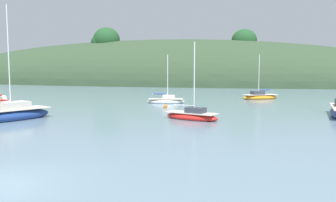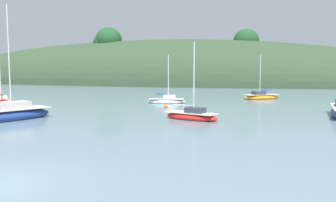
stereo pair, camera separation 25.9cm
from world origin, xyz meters
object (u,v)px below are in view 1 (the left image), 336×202
sailboat_navy_dinghy (166,101)px  sailboat_cream_ketch (7,115)px  sailboat_black_sloop (0,103)px  sailboat_teal_outer (192,116)px  sailboat_yellow_far (260,97)px  mooring_buoy_outer (165,106)px

sailboat_navy_dinghy → sailboat_cream_ketch: bearing=-115.4°
sailboat_black_sloop → sailboat_navy_dinghy: (16.43, 8.76, -0.04)m
sailboat_teal_outer → sailboat_navy_dinghy: 13.67m
sailboat_black_sloop → sailboat_cream_ketch: size_ratio=0.81×
sailboat_yellow_far → sailboat_cream_ketch: (-18.69, -26.36, 0.10)m
sailboat_black_sloop → mooring_buoy_outer: 18.27m
sailboat_navy_dinghy → sailboat_teal_outer: bearing=-63.8°
sailboat_teal_outer → sailboat_cream_ketch: 14.85m
sailboat_cream_ketch → sailboat_yellow_far: bearing=54.7°
sailboat_navy_dinghy → mooring_buoy_outer: bearing=-73.6°
sailboat_yellow_far → sailboat_teal_outer: 22.14m
sailboat_yellow_far → sailboat_cream_ketch: 32.31m
sailboat_navy_dinghy → mooring_buoy_outer: (1.34, -4.55, -0.19)m
sailboat_teal_outer → sailboat_navy_dinghy: (-6.03, 12.27, 0.00)m
sailboat_cream_ketch → sailboat_black_sloop: bearing=135.6°
sailboat_yellow_far → mooring_buoy_outer: (-9.30, -13.94, -0.22)m
sailboat_yellow_far → sailboat_navy_dinghy: 14.19m
sailboat_yellow_far → sailboat_cream_ketch: sailboat_cream_ketch is taller
sailboat_yellow_far → sailboat_teal_outer: bearing=-102.0°
sailboat_yellow_far → sailboat_teal_outer: (-4.61, -21.65, -0.03)m
sailboat_black_sloop → mooring_buoy_outer: bearing=13.3°
sailboat_black_sloop → mooring_buoy_outer: sailboat_black_sloop is taller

